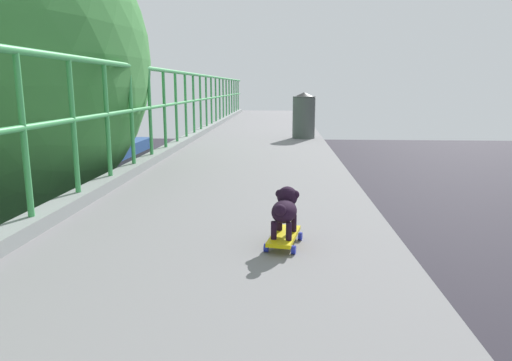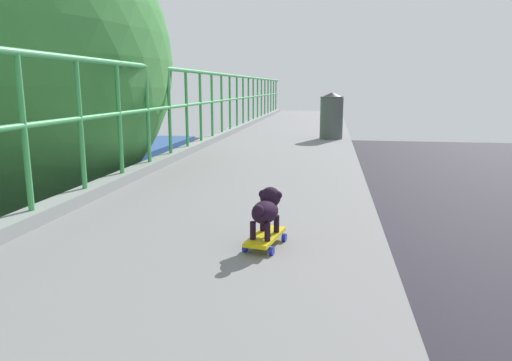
{
  "view_description": "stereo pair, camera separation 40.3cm",
  "coord_description": "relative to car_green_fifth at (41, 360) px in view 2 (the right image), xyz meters",
  "views": [
    {
      "loc": [
        1.49,
        -1.52,
        6.84
      ],
      "look_at": [
        1.26,
        2.43,
        6.04
      ],
      "focal_mm": 32.7,
      "sensor_mm": 36.0,
      "label": 1
    },
    {
      "loc": [
        1.89,
        -1.48,
        6.84
      ],
      "look_at": [
        1.26,
        2.43,
        6.04
      ],
      "focal_mm": 32.7,
      "sensor_mm": 36.0,
      "label": 2
    }
  ],
  "objects": [
    {
      "name": "car_green_fifth",
      "position": [
        0.0,
        0.0,
        0.0
      ],
      "size": [
        1.82,
        4.37,
        1.51
      ],
      "color": "#21673C",
      "rests_on": "ground"
    },
    {
      "name": "city_bus",
      "position": [
        -4.13,
        17.03,
        1.27
      ],
      "size": [
        2.75,
        10.19,
        3.5
      ],
      "color": "navy",
      "rests_on": "ground"
    },
    {
      "name": "toy_skateboard",
      "position": [
        6.0,
        -5.95,
        5.21
      ],
      "size": [
        0.25,
        0.43,
        0.08
      ],
      "color": "gold",
      "rests_on": "overpass_deck"
    },
    {
      "name": "small_dog",
      "position": [
        6.01,
        -5.94,
        5.4
      ],
      "size": [
        0.2,
        0.36,
        0.29
      ],
      "color": "black",
      "rests_on": "toy_skateboard"
    },
    {
      "name": "litter_bin",
      "position": [
        6.39,
        0.37,
        5.61
      ],
      "size": [
        0.44,
        0.44,
        0.88
      ],
      "color": "#454C49",
      "rests_on": "overpass_deck"
    }
  ]
}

